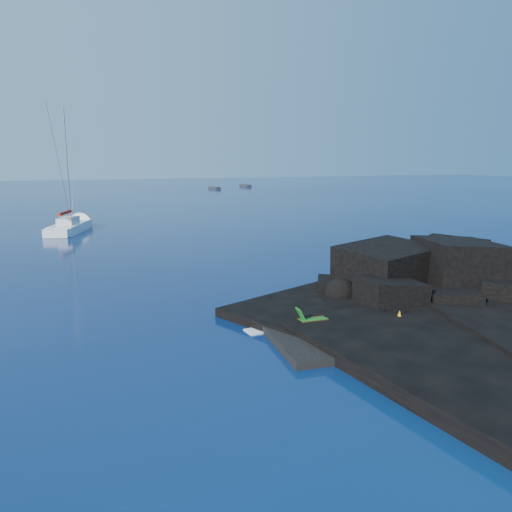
% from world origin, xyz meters
% --- Properties ---
extents(ground, '(400.00, 400.00, 0.00)m').
position_xyz_m(ground, '(0.00, 0.00, 0.00)').
color(ground, '#040A3A').
rests_on(ground, ground).
extents(headland, '(24.00, 24.00, 3.60)m').
position_xyz_m(headland, '(13.00, 3.00, 0.00)').
color(headland, black).
rests_on(headland, ground).
extents(beach, '(9.08, 6.86, 0.70)m').
position_xyz_m(beach, '(4.50, 0.50, 0.00)').
color(beach, black).
rests_on(beach, ground).
extents(surf_foam, '(10.00, 8.00, 0.06)m').
position_xyz_m(surf_foam, '(5.00, 5.00, 0.00)').
color(surf_foam, white).
rests_on(surf_foam, ground).
extents(sailboat, '(6.80, 13.29, 13.74)m').
position_xyz_m(sailboat, '(-6.77, 41.75, 0.00)').
color(sailboat, white).
rests_on(sailboat, ground).
extents(deck_chair, '(1.46, 0.69, 0.99)m').
position_xyz_m(deck_chair, '(2.64, 1.62, 0.84)').
color(deck_chair, '#186F1D').
rests_on(deck_chair, beach).
extents(towel, '(1.88, 1.03, 0.05)m').
position_xyz_m(towel, '(2.37, -0.28, 0.37)').
color(towel, white).
rests_on(towel, beach).
extents(sunbather, '(1.60, 0.54, 0.21)m').
position_xyz_m(sunbather, '(2.37, -0.28, 0.50)').
color(sunbather, tan).
rests_on(sunbather, towel).
extents(marker_cone, '(0.46, 0.46, 0.56)m').
position_xyz_m(marker_cone, '(6.77, 0.56, 0.63)').
color(marker_cone, orange).
rests_on(marker_cone, beach).
extents(distant_boat_a, '(2.30, 4.87, 0.62)m').
position_xyz_m(distant_boat_a, '(33.38, 115.63, 0.00)').
color(distant_boat_a, '#29282E').
rests_on(distant_boat_a, ground).
extents(distant_boat_b, '(2.09, 5.30, 0.69)m').
position_xyz_m(distant_boat_b, '(45.78, 124.09, 0.00)').
color(distant_boat_b, '#2B2A30').
rests_on(distant_boat_b, ground).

